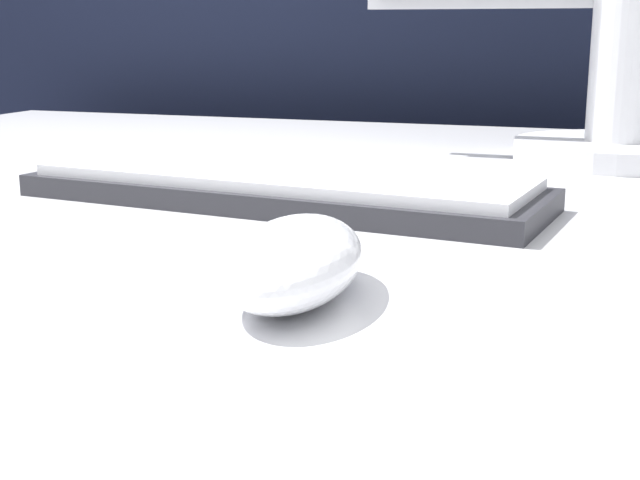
{
  "coord_description": "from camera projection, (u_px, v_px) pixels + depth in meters",
  "views": [
    {
      "loc": [
        0.13,
        -0.59,
        0.88
      ],
      "look_at": [
        -0.01,
        -0.18,
        0.78
      ],
      "focal_mm": 50.0,
      "sensor_mm": 36.0,
      "label": 1
    }
  ],
  "objects": [
    {
      "name": "computer_mouse_near",
      "position": [
        295.0,
        261.0,
        0.42
      ],
      "size": [
        0.07,
        0.13,
        0.04
      ],
      "rotation": [
        0.0,
        0.0,
        0.1
      ],
      "color": "white",
      "rests_on": "desk"
    },
    {
      "name": "keyboard",
      "position": [
        281.0,
        188.0,
        0.65
      ],
      "size": [
        0.4,
        0.17,
        0.02
      ],
      "rotation": [
        0.0,
        0.0,
        -0.12
      ],
      "color": "#28282D",
      "rests_on": "desk"
    },
    {
      "name": "partition_panel",
      "position": [
        531.0,
        158.0,
        1.29
      ],
      "size": [
        5.0,
        0.03,
        1.39
      ],
      "color": "black",
      "rests_on": "ground_plane"
    }
  ]
}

